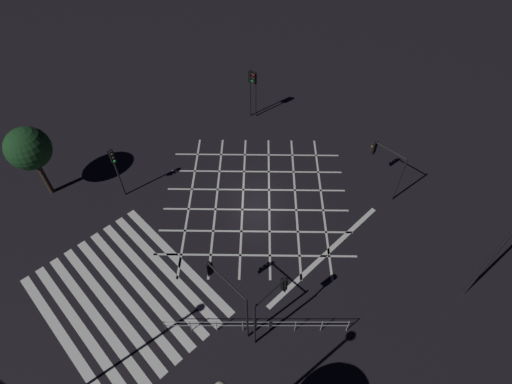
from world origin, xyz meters
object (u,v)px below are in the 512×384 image
at_px(traffic_light_nw_cross, 255,86).
at_px(street_tree_near, 28,149).
at_px(traffic_light_sw_main, 115,164).
at_px(traffic_light_se_cross, 271,301).
at_px(traffic_light_se_main, 226,289).
at_px(traffic_light_ne_main, 385,160).
at_px(traffic_light_nw_main, 251,85).
at_px(street_lamp_east, 510,235).

xyz_separation_m(traffic_light_nw_cross, street_tree_near, (-3.73, -16.18, 1.01)).
xyz_separation_m(traffic_light_sw_main, traffic_light_nw_cross, (-0.16, 12.65, 0.02)).
bearing_deg(traffic_light_se_cross, traffic_light_nw_cross, 48.28).
bearing_deg(traffic_light_se_main, traffic_light_se_cross, -150.41).
bearing_deg(traffic_light_se_cross, traffic_light_ne_main, 8.34).
xyz_separation_m(traffic_light_nw_main, traffic_light_ne_main, (12.23, 0.47, -0.18)).
height_order(traffic_light_sw_main, traffic_light_se_cross, traffic_light_se_cross).
bearing_deg(traffic_light_sw_main, street_tree_near, -137.80).
relative_size(traffic_light_sw_main, traffic_light_nw_main, 0.97).
distance_m(traffic_light_se_main, street_tree_near, 15.80).
distance_m(traffic_light_nw_cross, street_lamp_east, 20.49).
xyz_separation_m(traffic_light_nw_main, street_tree_near, (-3.48, -15.97, 0.96)).
bearing_deg(street_tree_near, traffic_light_nw_cross, 77.02).
bearing_deg(traffic_light_nw_main, traffic_light_nw_cross, 39.18).
bearing_deg(traffic_light_ne_main, traffic_light_se_cross, 98.34).
bearing_deg(street_lamp_east, traffic_light_sw_main, -154.04).
height_order(traffic_light_ne_main, traffic_light_se_cross, traffic_light_se_cross).
xyz_separation_m(traffic_light_nw_main, traffic_light_se_cross, (14.07, -12.11, 0.05)).
relative_size(traffic_light_se_cross, street_tree_near, 0.78).
distance_m(traffic_light_se_main, traffic_light_se_cross, 2.30).
xyz_separation_m(traffic_light_se_main, traffic_light_ne_main, (0.16, 13.72, -0.24)).
xyz_separation_m(traffic_light_nw_main, street_lamp_east, (20.36, -2.74, 2.57)).
bearing_deg(traffic_light_sw_main, traffic_light_ne_main, 47.56).
relative_size(traffic_light_nw_main, traffic_light_ne_main, 1.10).
distance_m(traffic_light_sw_main, traffic_light_se_cross, 13.66).
relative_size(traffic_light_se_main, traffic_light_nw_main, 0.98).
bearing_deg(traffic_light_nw_cross, street_tree_near, -12.98).
height_order(traffic_light_nw_main, traffic_light_nw_cross, traffic_light_nw_main).
xyz_separation_m(traffic_light_ne_main, traffic_light_se_cross, (1.84, -12.58, 0.23)).
xyz_separation_m(traffic_light_sw_main, street_tree_near, (-3.89, -3.53, 1.04)).
height_order(traffic_light_se_main, street_lamp_east, street_lamp_east).
bearing_deg(traffic_light_se_main, traffic_light_ne_main, -90.67).
height_order(traffic_light_ne_main, traffic_light_nw_cross, traffic_light_nw_cross).
distance_m(traffic_light_sw_main, traffic_light_se_main, 11.68).
relative_size(traffic_light_nw_cross, street_tree_near, 0.77).
distance_m(traffic_light_sw_main, traffic_light_nw_main, 12.45).
bearing_deg(traffic_light_nw_main, traffic_light_sw_main, -88.09).
bearing_deg(traffic_light_nw_cross, traffic_light_sw_main, 0.73).
height_order(traffic_light_nw_cross, street_tree_near, street_tree_near).
bearing_deg(traffic_light_nw_cross, traffic_light_ne_main, 91.27).
height_order(traffic_light_sw_main, traffic_light_nw_cross, traffic_light_nw_cross).
xyz_separation_m(traffic_light_se_cross, street_tree_near, (-17.54, -3.86, 0.91)).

